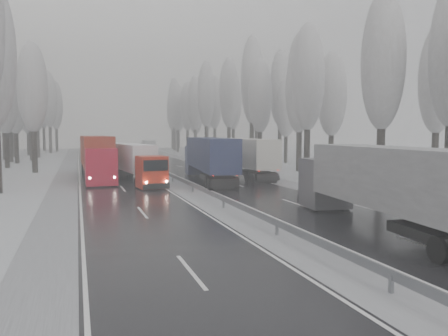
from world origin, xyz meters
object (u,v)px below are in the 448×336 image
truck_grey_tarp (386,182)px  truck_red_white (133,160)px  box_truck_distant (148,147)px  truck_blue_box (208,156)px  truck_cream_box (238,155)px  truck_red_red (96,154)px

truck_grey_tarp → truck_red_white: truck_grey_tarp is taller
truck_grey_tarp → box_truck_distant: (1.84, 87.76, -0.87)m
truck_grey_tarp → truck_blue_box: bearing=100.4°
truck_grey_tarp → truck_red_white: bearing=114.8°
truck_cream_box → box_truck_distant: (-0.71, 60.06, -0.90)m
truck_blue_box → truck_grey_tarp: bearing=-79.4°
truck_grey_tarp → truck_red_white: size_ratio=1.12×
truck_blue_box → truck_cream_box: (4.45, 3.45, -0.08)m
box_truck_distant → truck_red_red: truck_red_red is taller
truck_blue_box → truck_red_red: truck_red_red is taller
truck_cream_box → truck_grey_tarp: bearing=-96.9°
truck_grey_tarp → truck_cream_box: size_ratio=0.99×
truck_red_red → truck_cream_box: bearing=-10.7°
truck_red_red → truck_red_white: bearing=-48.6°
truck_grey_tarp → box_truck_distant: 87.78m
truck_blue_box → truck_red_red: 12.18m
truck_blue_box → truck_cream_box: bearing=43.9°
truck_blue_box → truck_red_red: size_ratio=0.97×
truck_cream_box → truck_red_white: 11.73m
box_truck_distant → truck_grey_tarp: bearing=-88.8°
truck_grey_tarp → truck_red_red: (-12.47, 30.29, 0.20)m
truck_blue_box → truck_red_white: truck_blue_box is taller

